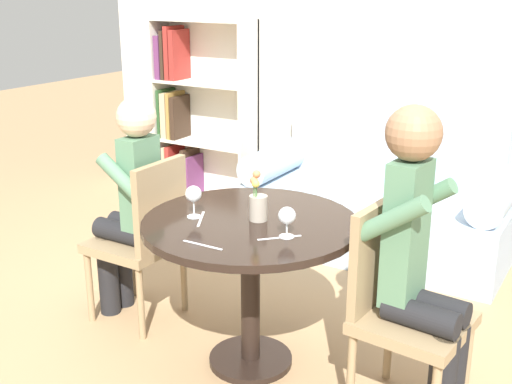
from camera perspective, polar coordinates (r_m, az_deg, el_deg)
The scene contains 15 objects.
ground_plane at distance 3.21m, azimuth -0.48°, elevation -14.84°, with size 16.00×16.00×0.00m, color tan.
back_wall at distance 4.61m, azimuth 13.42°, elevation 12.69°, with size 5.20×0.05×2.70m.
round_table at distance 2.93m, azimuth -0.51°, elevation -5.05°, with size 0.98×0.98×0.73m.
couch at distance 4.43m, azimuth 10.74°, elevation -1.14°, with size 1.75×0.80×0.92m.
bookshelf_left at distance 5.35m, azimuth -5.50°, elevation 6.67°, with size 0.87×0.28×1.49m.
chair_left at distance 3.41m, azimuth -9.85°, elevation -3.71°, with size 0.42×0.42×0.90m.
chair_right at distance 2.73m, azimuth 12.51°, elevation -9.58°, with size 0.46×0.46×0.90m.
person_left at distance 3.41m, azimuth -11.12°, elevation -1.01°, with size 0.42×0.34×1.21m.
person_right at distance 2.61m, azimuth 14.45°, elevation -5.81°, with size 0.44×0.37×1.32m.
wine_glass_left at distance 2.90m, azimuth -5.58°, elevation -0.28°, with size 0.07×0.07×0.15m.
wine_glass_right at distance 2.66m, azimuth 2.77°, elevation -2.22°, with size 0.07×0.07×0.13m.
flower_vase at distance 2.85m, azimuth 0.16°, elevation -1.03°, with size 0.08×0.08×0.23m.
knife_left_setting at distance 2.62m, azimuth -4.77°, elevation -4.72°, with size 0.19×0.01×0.00m.
fork_left_setting at distance 2.68m, azimuth 2.10°, elevation -4.08°, with size 0.14×0.14×0.00m.
knife_right_setting at distance 2.90m, azimuth -4.92°, elevation -2.40°, with size 0.10×0.17×0.00m.
Camera 1 is at (1.41, -2.30, 1.74)m, focal length 45.00 mm.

